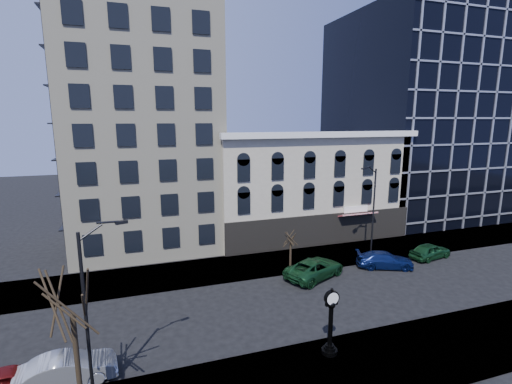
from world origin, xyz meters
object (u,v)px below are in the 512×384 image
object	(u,v)px
street_lamp_near	(97,266)
car_near_a	(8,381)
car_near_b	(67,370)
street_clock	(331,324)

from	to	relation	value
street_lamp_near	car_near_a	distance (m)	8.34
car_near_a	car_near_b	xyz separation A→B (m)	(2.78, -0.19, 0.11)
car_near_a	street_clock	bearing A→B (deg)	-103.99
car_near_a	street_lamp_near	bearing A→B (deg)	-120.07
street_lamp_near	car_near_b	bearing A→B (deg)	119.82
car_near_b	car_near_a	bearing A→B (deg)	80.01
street_lamp_near	street_clock	bearing A→B (deg)	-17.88
street_lamp_near	car_near_a	bearing A→B (deg)	139.08
car_near_a	car_near_b	distance (m)	2.79
car_near_a	car_near_b	size ratio (longest dim) A/B	0.84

